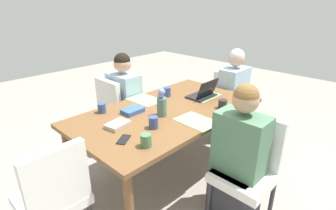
{
  "coord_description": "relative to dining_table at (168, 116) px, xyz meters",
  "views": [
    {
      "loc": [
        -1.72,
        -1.66,
        1.76
      ],
      "look_at": [
        0.0,
        0.0,
        0.79
      ],
      "focal_mm": 28.0,
      "sensor_mm": 36.0,
      "label": 1
    }
  ],
  "objects": [
    {
      "name": "chair_head_right_left_near",
      "position": [
        1.25,
        0.04,
        -0.16
      ],
      "size": [
        0.44,
        0.44,
        0.9
      ],
      "color": "silver",
      "rests_on": "ground_plane"
    },
    {
      "name": "person_head_right_left_near",
      "position": [
        1.19,
        -0.04,
        -0.14
      ],
      "size": [
        0.4,
        0.36,
        1.19
      ],
      "color": "#2D2D33",
      "rests_on": "ground_plane"
    },
    {
      "name": "coffee_mug_centre_right",
      "position": [
        -0.37,
        -0.19,
        0.13
      ],
      "size": [
        0.08,
        0.08,
        0.1
      ],
      "primitive_type": "cylinder",
      "color": "#33477A",
      "rests_on": "dining_table"
    },
    {
      "name": "chair_head_left_right_near",
      "position": [
        -1.23,
        -0.07,
        -0.16
      ],
      "size": [
        0.44,
        0.44,
        0.9
      ],
      "color": "silver",
      "rests_on": "ground_plane"
    },
    {
      "name": "placemat_far_left_far",
      "position": [
        0.02,
        0.37,
        0.08
      ],
      "size": [
        0.27,
        0.37,
        0.0
      ],
      "primitive_type": "cube",
      "rotation": [
        0.0,
        0.0,
        -1.53
      ],
      "color": "#7FAD70",
      "rests_on": "dining_table"
    },
    {
      "name": "person_far_left_far",
      "position": [
        0.04,
        0.76,
        -0.14
      ],
      "size": [
        0.36,
        0.4,
        1.19
      ],
      "color": "#2D2D33",
      "rests_on": "ground_plane"
    },
    {
      "name": "dining_table",
      "position": [
        0.0,
        0.0,
        0.0
      ],
      "size": [
        1.9,
        1.06,
        0.74
      ],
      "color": "brown",
      "rests_on": "ground_plane"
    },
    {
      "name": "chair_far_left_far",
      "position": [
        -0.03,
        0.82,
        -0.16
      ],
      "size": [
        0.44,
        0.44,
        0.9
      ],
      "color": "silver",
      "rests_on": "ground_plane"
    },
    {
      "name": "chair_near_left_mid",
      "position": [
        0.04,
        -0.88,
        -0.16
      ],
      "size": [
        0.44,
        0.44,
        0.9
      ],
      "color": "silver",
      "rests_on": "ground_plane"
    },
    {
      "name": "coffee_mug_far_left",
      "position": [
        -0.49,
        0.41,
        0.12
      ],
      "size": [
        0.08,
        0.08,
        0.09
      ],
      "primitive_type": "cylinder",
      "color": "#33477A",
      "rests_on": "dining_table"
    },
    {
      "name": "ground_plane",
      "position": [
        0.0,
        0.0,
        -0.66
      ],
      "size": [
        10.0,
        10.0,
        0.0
      ],
      "primitive_type": "plane",
      "color": "gray"
    },
    {
      "name": "person_near_left_mid",
      "position": [
        -0.03,
        -0.82,
        -0.14
      ],
      "size": [
        0.36,
        0.4,
        1.19
      ],
      "color": "#2D2D33",
      "rests_on": "ground_plane"
    },
    {
      "name": "placemat_near_left_mid",
      "position": [
        -0.01,
        -0.37,
        0.08
      ],
      "size": [
        0.27,
        0.37,
        0.0
      ],
      "primitive_type": "cube",
      "rotation": [
        0.0,
        0.0,
        1.53
      ],
      "color": "#7FAD70",
      "rests_on": "dining_table"
    },
    {
      "name": "book_red_cover",
      "position": [
        -0.57,
        0.05,
        0.09
      ],
      "size": [
        0.22,
        0.17,
        0.04
      ],
      "primitive_type": "cube",
      "rotation": [
        0.0,
        0.0,
        0.16
      ],
      "color": "#B2A38E",
      "rests_on": "dining_table"
    },
    {
      "name": "phone_black",
      "position": [
        -0.67,
        -0.17,
        0.08
      ],
      "size": [
        0.17,
        0.14,
        0.01
      ],
      "primitive_type": "cube",
      "rotation": [
        0.0,
        0.0,
        0.56
      ],
      "color": "black",
      "rests_on": "dining_table"
    },
    {
      "name": "coffee_mug_centre_left",
      "position": [
        0.27,
        0.28,
        0.13
      ],
      "size": [
        0.09,
        0.09,
        0.11
      ],
      "primitive_type": "cylinder",
      "color": "#33477A",
      "rests_on": "dining_table"
    },
    {
      "name": "coffee_mug_near_right",
      "position": [
        0.41,
        -0.37,
        0.12
      ],
      "size": [
        0.09,
        0.09,
        0.09
      ],
      "primitive_type": "cylinder",
      "color": "#232328",
      "rests_on": "dining_table"
    },
    {
      "name": "placemat_head_right_left_near",
      "position": [
        0.56,
        -0.02,
        0.08
      ],
      "size": [
        0.36,
        0.26,
        0.0
      ],
      "primitive_type": "cube",
      "rotation": [
        0.0,
        0.0,
        3.15
      ],
      "color": "#7FAD70",
      "rests_on": "dining_table"
    },
    {
      "name": "laptop_head_right_left_near",
      "position": [
        0.52,
        -0.04,
        0.12
      ],
      "size": [
        0.32,
        0.22,
        0.21
      ],
      "color": "black",
      "rests_on": "dining_table"
    },
    {
      "name": "flower_vase",
      "position": [
        -0.14,
        -0.06,
        0.2
      ],
      "size": [
        0.09,
        0.09,
        0.27
      ],
      "color": "#4C6B60",
      "rests_on": "dining_table"
    },
    {
      "name": "book_blue_cover",
      "position": [
        -0.29,
        0.2,
        0.09
      ],
      "size": [
        0.2,
        0.14,
        0.04
      ],
      "primitive_type": "cube",
      "rotation": [
        0.0,
        0.0,
        0.01
      ],
      "color": "#335693",
      "rests_on": "dining_table"
    },
    {
      "name": "coffee_mug_near_left",
      "position": [
        -0.61,
        -0.36,
        0.12
      ],
      "size": [
        0.08,
        0.08,
        0.1
      ],
      "primitive_type": "cylinder",
      "color": "#47704C",
      "rests_on": "dining_table"
    }
  ]
}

